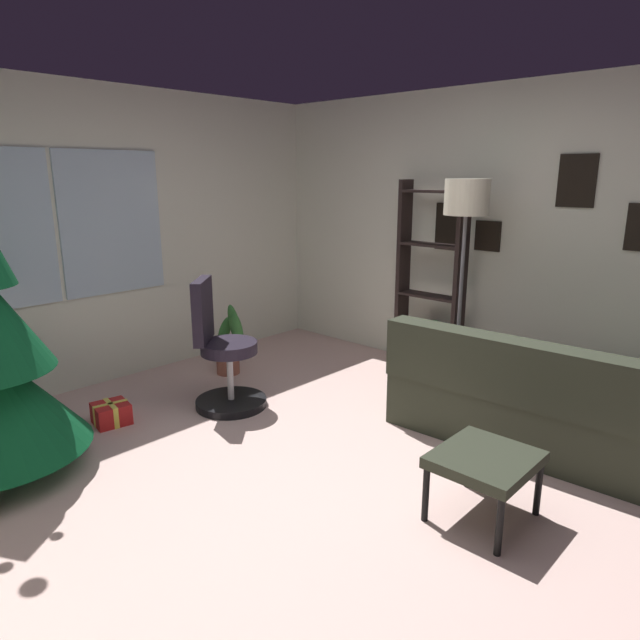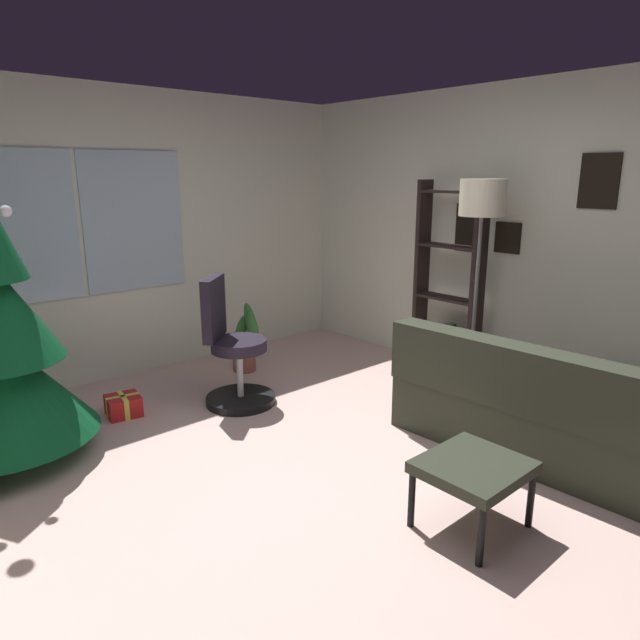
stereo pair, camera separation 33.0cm
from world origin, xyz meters
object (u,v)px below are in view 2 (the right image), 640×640
gift_box_red (123,406)px  potted_plant (247,343)px  floor_lamp (482,214)px  footstool (473,470)px  office_chair (232,355)px  bookshelf (449,291)px  couch (560,410)px

gift_box_red → potted_plant: (1.28, 0.20, 0.20)m
gift_box_red → floor_lamp: (2.34, -1.52, 1.41)m
potted_plant → footstool: bearing=-100.2°
office_chair → bookshelf: bookshelf is taller
footstool → office_chair: 2.22m
footstool → floor_lamp: 2.21m
gift_box_red → floor_lamp: floor_lamp is taller
gift_box_red → footstool: bearing=-73.1°
footstool → gift_box_red: footstool is taller
bookshelf → potted_plant: bookshelf is taller
potted_plant → gift_box_red: bearing=-171.3°
office_chair → bookshelf: bearing=-21.6°
couch → office_chair: bearing=119.5°
bookshelf → potted_plant: 1.90m
couch → floor_lamp: 1.58m
office_chair → floor_lamp: 2.23m
couch → footstool: couch is taller
floor_lamp → potted_plant: bearing=121.7°
bookshelf → floor_lamp: (-0.25, -0.44, 0.71)m
bookshelf → couch: bearing=-114.6°
couch → potted_plant: bearing=104.4°
gift_box_red → office_chair: office_chair is taller
couch → office_chair: (-1.19, 2.10, 0.13)m
couch → footstool: bearing=-174.7°
floor_lamp → couch: bearing=-111.8°
footstool → bookshelf: size_ratio=0.30×
couch → office_chair: office_chair is taller
bookshelf → potted_plant: bearing=135.9°
couch → floor_lamp: bearing=68.2°
office_chair → floor_lamp: floor_lamp is taller
gift_box_red → floor_lamp: bearing=-33.0°
potted_plant → bookshelf: bearing=-44.1°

